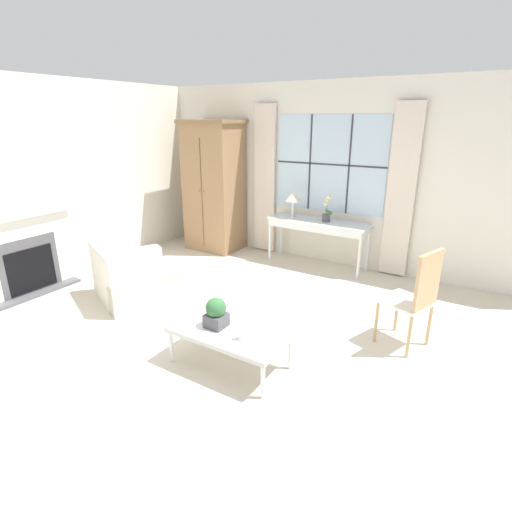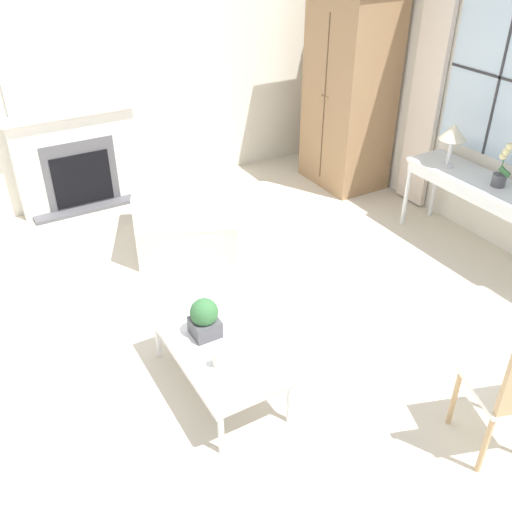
% 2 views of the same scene
% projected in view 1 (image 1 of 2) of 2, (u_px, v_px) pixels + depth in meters
% --- Properties ---
extents(ground_plane, '(14.00, 14.00, 0.00)m').
position_uv_depth(ground_plane, '(215.00, 340.00, 4.29)').
color(ground_plane, beige).
extents(wall_back_windowed, '(7.20, 0.14, 2.80)m').
position_uv_depth(wall_back_windowed, '(329.00, 176.00, 6.26)').
color(wall_back_windowed, silver).
rests_on(wall_back_windowed, ground_plane).
extents(wall_left, '(0.06, 7.20, 2.80)m').
position_uv_depth(wall_left, '(71.00, 180.00, 5.82)').
color(wall_left, silver).
rests_on(wall_left, ground_plane).
extents(fireplace, '(0.34, 1.39, 1.96)m').
position_uv_depth(fireplace, '(23.00, 247.00, 5.27)').
color(fireplace, '#515156').
rests_on(fireplace, ground_plane).
extents(armoire, '(0.99, 0.74, 2.24)m').
position_uv_depth(armoire, '(214.00, 186.00, 6.99)').
color(armoire, '#93704C').
rests_on(armoire, ground_plane).
extents(console_table, '(1.58, 0.48, 0.75)m').
position_uv_depth(console_table, '(318.00, 226.00, 6.24)').
color(console_table, silver).
rests_on(console_table, ground_plane).
extents(table_lamp, '(0.25, 0.25, 0.43)m').
position_uv_depth(table_lamp, '(293.00, 197.00, 6.27)').
color(table_lamp, silver).
rests_on(table_lamp, console_table).
extents(potted_orchid, '(0.16, 0.12, 0.41)m').
position_uv_depth(potted_orchid, '(327.00, 212.00, 6.12)').
color(potted_orchid, '#4C4C51').
rests_on(potted_orchid, console_table).
extents(armchair_upholstered, '(1.24, 1.23, 0.74)m').
position_uv_depth(armchair_upholstered, '(135.00, 280.00, 5.22)').
color(armchair_upholstered, silver).
rests_on(armchair_upholstered, ground_plane).
extents(side_chair_wooden, '(0.56, 0.56, 1.07)m').
position_uv_depth(side_chair_wooden, '(416.00, 294.00, 3.97)').
color(side_chair_wooden, white).
rests_on(side_chair_wooden, ground_plane).
extents(coffee_table, '(1.13, 0.60, 0.40)m').
position_uv_depth(coffee_table, '(229.00, 332.00, 3.75)').
color(coffee_table, silver).
rests_on(coffee_table, ground_plane).
extents(potted_plant_small, '(0.19, 0.19, 0.29)m').
position_uv_depth(potted_plant_small, '(216.00, 312.00, 3.72)').
color(potted_plant_small, '#4C4C51').
rests_on(potted_plant_small, coffee_table).
extents(pillar_candle, '(0.10, 0.10, 0.13)m').
position_uv_depth(pillar_candle, '(242.00, 334.00, 3.52)').
color(pillar_candle, silver).
rests_on(pillar_candle, coffee_table).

